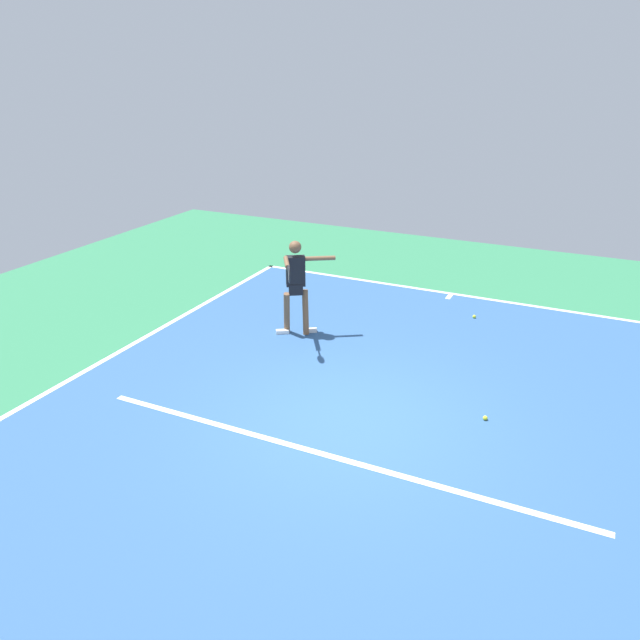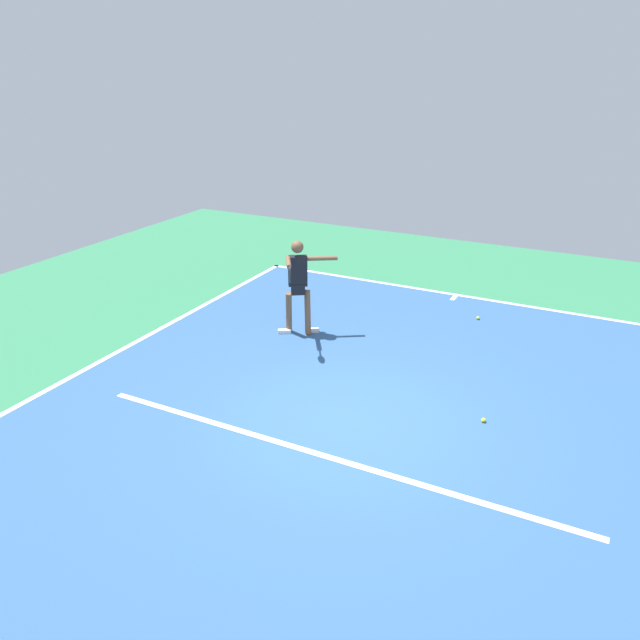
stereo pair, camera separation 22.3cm
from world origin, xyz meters
TOP-DOWN VIEW (x-y plane):
  - ground_plane at (0.00, 0.00)m, footprint 20.03×20.03m
  - court_surface at (0.00, 0.00)m, footprint 9.11×11.41m
  - court_line_baseline_near at (0.00, -5.66)m, footprint 9.11×0.10m
  - court_line_sideline_right at (4.50, 0.00)m, footprint 0.10×11.41m
  - court_line_service at (0.00, 0.88)m, footprint 6.83×0.10m
  - court_line_centre_mark at (0.00, -5.46)m, footprint 0.10×0.30m
  - tennis_player at (2.07, -2.34)m, footprint 0.98×1.39m
  - tennis_ball_by_baseline at (-0.74, -4.50)m, footprint 0.07×0.07m
  - tennis_ball_centre_court at (-1.70, -0.83)m, footprint 0.07×0.07m

SIDE VIEW (x-z plane):
  - ground_plane at x=0.00m, z-range 0.00..0.00m
  - court_surface at x=0.00m, z-range 0.00..0.00m
  - court_line_baseline_near at x=0.00m, z-range 0.00..0.01m
  - court_line_sideline_right at x=4.50m, z-range 0.00..0.01m
  - court_line_service at x=0.00m, z-range 0.00..0.01m
  - court_line_centre_mark at x=0.00m, z-range 0.00..0.01m
  - tennis_ball_by_baseline at x=-0.74m, z-range 0.00..0.07m
  - tennis_ball_centre_court at x=-1.70m, z-range 0.00..0.07m
  - tennis_player at x=2.07m, z-range 0.13..1.90m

